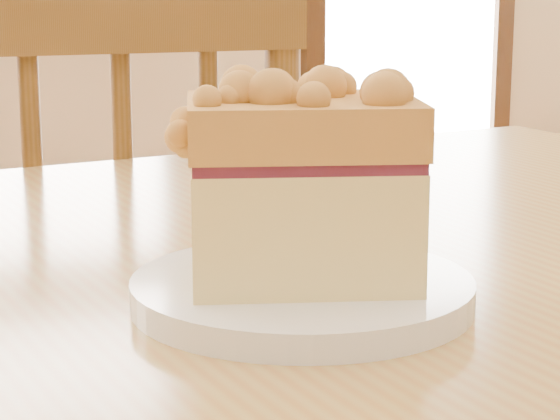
% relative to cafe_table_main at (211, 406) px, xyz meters
% --- Properties ---
extents(cafe_table_main, '(1.21, 0.85, 0.75)m').
position_rel_cafe_table_main_xyz_m(cafe_table_main, '(0.00, 0.00, 0.00)').
color(cafe_table_main, '#A2833F').
rests_on(cafe_table_main, ground).
extents(cafe_chair_main, '(0.45, 0.45, 0.92)m').
position_rel_cafe_table_main_xyz_m(cafe_chair_main, '(0.08, 0.55, -0.18)').
color(cafe_chair_main, brown).
rests_on(cafe_chair_main, ground).
extents(plate, '(0.19, 0.19, 0.02)m').
position_rel_cafe_table_main_xyz_m(plate, '(0.01, -0.11, 0.11)').
color(plate, white).
rests_on(plate, cafe_table_main).
extents(cake_slice, '(0.15, 0.13, 0.12)m').
position_rel_cafe_table_main_xyz_m(cake_slice, '(0.01, -0.11, 0.18)').
color(cake_slice, '#EED786').
rests_on(cake_slice, plate).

